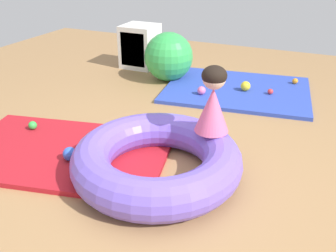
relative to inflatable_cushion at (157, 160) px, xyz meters
name	(u,v)px	position (x,y,z in m)	size (l,w,h in m)	color
ground_plane	(166,180)	(0.08, -0.02, -0.14)	(8.00, 8.00, 0.00)	#9E7549
gym_mat_far_left	(64,152)	(-0.82, -0.02, -0.12)	(1.66, 1.03, 0.04)	#B21923
gym_mat_front	(237,90)	(0.10, 1.93, -0.12)	(1.59, 1.22, 0.04)	#2D47B7
inflatable_cushion	(157,160)	(0.00, 0.00, 0.00)	(1.22, 1.22, 0.28)	#7056D1
child_in_pink	(213,100)	(0.29, 0.33, 0.38)	(0.34, 0.34, 0.50)	#E5608E
play_ball_orange	(295,81)	(0.68, 2.34, -0.07)	(0.07, 0.07, 0.07)	orange
play_ball_red	(270,92)	(0.48, 1.89, -0.07)	(0.06, 0.06, 0.06)	red
play_ball_green	(33,125)	(-1.30, 0.17, -0.06)	(0.08, 0.08, 0.08)	green
play_ball_yellow	(246,86)	(0.20, 1.88, -0.05)	(0.11, 0.11, 0.11)	yellow
play_ball_pink	(201,90)	(-0.21, 1.58, -0.06)	(0.09, 0.09, 0.09)	pink
play_ball_blue	(70,154)	(-0.67, -0.12, -0.05)	(0.11, 0.11, 0.11)	blue
exercise_ball_large	(169,57)	(-0.78, 1.97, 0.15)	(0.59, 0.59, 0.59)	green
storage_cube	(139,46)	(-1.36, 2.31, 0.14)	(0.44, 0.44, 0.56)	silver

